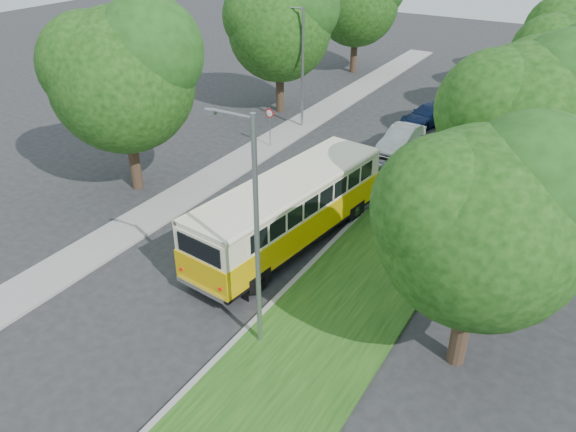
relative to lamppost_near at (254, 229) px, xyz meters
The scene contains 13 objects.
ground 6.56m from the lamppost_near, 149.28° to the left, with size 120.00×120.00×0.00m, color #262628.
curb 8.66m from the lamppost_near, 94.62° to the left, with size 0.20×70.00×0.15m, color gray.
grass_verge 8.82m from the lamppost_near, 76.91° to the left, with size 4.50×70.00×0.13m, color #184412.
sidewalk 12.49m from the lamppost_near, 140.22° to the left, with size 2.20×70.00×0.12m, color gray.
treeline 20.58m from the lamppost_near, 92.96° to the left, with size 24.27×41.91×9.46m.
lamppost_near is the anchor object (origin of this frame).
lamppost_far 20.53m from the lamppost_near, 115.71° to the left, with size 1.71×0.16×7.50m.
warning_sign 17.10m from the lamppost_near, 121.02° to the left, with size 0.56×0.10×2.50m.
vintage_bus 6.82m from the lamppost_near, 111.10° to the left, with size 2.70×10.48×3.11m, color #EDB807, non-canonical shape.
car_silver 12.36m from the lamppost_near, 97.13° to the left, with size 1.78×4.42×1.50m, color #B9BABF.
car_white 18.63m from the lamppost_near, 95.97° to the left, with size 1.47×4.21×1.39m, color silver.
car_blue 23.58m from the lamppost_near, 94.70° to the left, with size 1.84×4.52×1.31m, color navy.
car_grey 25.62m from the lamppost_near, 93.01° to the left, with size 2.25×4.87×1.35m, color #505256.
Camera 1 is at (12.42, -14.30, 12.92)m, focal length 35.00 mm.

